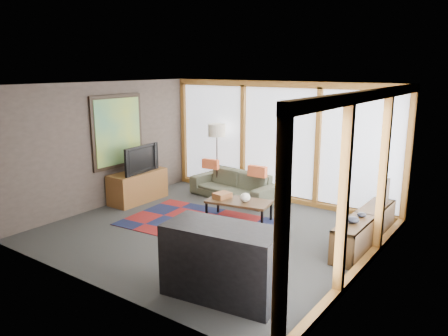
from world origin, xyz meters
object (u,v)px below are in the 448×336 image
Objects in this scene: sofa at (234,185)px; floor_lamp at (217,159)px; bar_counter at (223,262)px; tv_console at (138,186)px; bookshelf at (365,229)px; television at (138,159)px; coffee_table at (239,211)px.

sofa is 1.27× the size of floor_lamp.
tv_console is at bearing 142.22° from bar_counter.
bar_counter reaches higher than bookshelf.
coffee_table is at bearing -89.81° from television.
sofa is at bearing -53.18° from television.
bar_counter is (2.30, -3.63, 0.17)m from sofa.
floor_lamp is at bearing 57.73° from tv_console.
bar_counter is (1.40, -2.48, 0.27)m from coffee_table.
bookshelf is at bearing 62.83° from bar_counter.
sofa is 4.31m from bar_counter.
television is (-1.54, -1.40, 0.66)m from sofa.
tv_console is 0.89× the size of bar_counter.
tv_console is at bearing -174.70° from coffee_table.
floor_lamp is 1.34× the size of coffee_table.
coffee_table is 2.86m from bar_counter.
floor_lamp reaches higher than television.
bookshelf reaches higher than coffee_table.
sofa is 1.55× the size of tv_console.
tv_console is at bearing -132.24° from sofa.
television reaches higher than bookshelf.
floor_lamp is 4.81m from bar_counter.
sofa is at bearing 164.24° from bookshelf.
bookshelf is at bearing -89.84° from television.
tv_console is (-1.00, -1.58, -0.48)m from floor_lamp.
tv_console is at bearing -174.47° from bookshelf.
sofa is 0.81m from floor_lamp.
floor_lamp reaches higher than sofa.
coffee_table is 2.57m from television.
floor_lamp reaches higher than tv_console.
coffee_table is at bearing -45.09° from sofa.
floor_lamp is (-0.61, 0.19, 0.51)m from sofa.
bar_counter is at bearing -109.29° from bookshelf.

